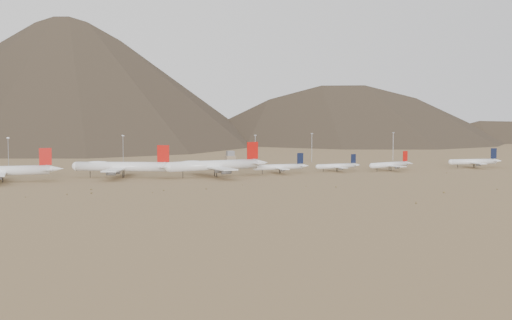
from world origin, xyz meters
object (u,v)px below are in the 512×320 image
object	(u,v)px
widebody_centre	(122,166)
narrowbody_a	(280,167)
control_tower	(230,159)
narrowbody_b	(338,166)
widebody_west	(1,171)
widebody_east	(214,165)

from	to	relation	value
widebody_centre	narrowbody_a	world-z (taller)	widebody_centre
control_tower	narrowbody_b	bearing A→B (deg)	-52.20
widebody_west	widebody_east	distance (m)	140.70
narrowbody_a	control_tower	bearing A→B (deg)	97.96
widebody_east	narrowbody_b	distance (m)	100.10
widebody_west	narrowbody_b	xyz separation A→B (m)	(239.76, 9.51, -3.33)
widebody_west	widebody_centre	world-z (taller)	widebody_centre
narrowbody_a	narrowbody_b	distance (m)	46.67
narrowbody_b	control_tower	distance (m)	102.21
widebody_west	control_tower	distance (m)	198.81
narrowbody_a	control_tower	xyz separation A→B (m)	(-16.03, 83.06, 0.55)
narrowbody_b	narrowbody_a	bearing A→B (deg)	175.72
widebody_centre	narrowbody_b	bearing A→B (deg)	21.45
widebody_centre	control_tower	distance (m)	128.78
widebody_east	narrowbody_a	bearing A→B (deg)	0.94
narrowbody_b	control_tower	world-z (taller)	narrowbody_b
widebody_centre	widebody_east	world-z (taller)	widebody_east
widebody_east	narrowbody_b	world-z (taller)	widebody_east
widebody_west	control_tower	size ratio (longest dim) A/B	6.10
widebody_centre	widebody_east	distance (m)	63.49
widebody_east	narrowbody_b	size ratio (longest dim) A/B	2.03
widebody_centre	narrowbody_a	bearing A→B (deg)	20.55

